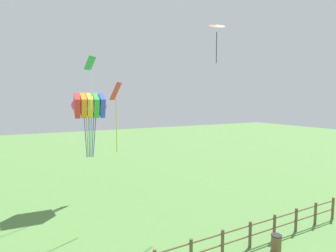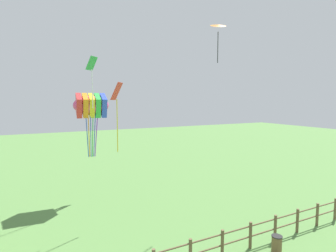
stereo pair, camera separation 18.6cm
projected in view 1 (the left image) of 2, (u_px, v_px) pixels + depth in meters
The scene contains 6 objects.
wooden_fence at pixel (191, 252), 10.60m from camera, with size 19.63×0.14×1.25m.
trash_bin at pixel (276, 243), 11.80m from camera, with size 0.48×0.48×0.79m.
kite_rainbow_parafoil at pixel (89, 106), 17.95m from camera, with size 2.52×1.88×4.45m.
kite_green_diamond at pixel (90, 71), 16.76m from camera, with size 0.83×0.80×3.30m.
kite_red_diamond at pixel (116, 102), 14.46m from camera, with size 0.84×0.90×3.88m.
kite_orange_delta at pixel (217, 27), 16.01m from camera, with size 1.27×1.25×2.49m.
Camera 1 is at (-5.54, -1.44, 6.77)m, focal length 28.00 mm.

